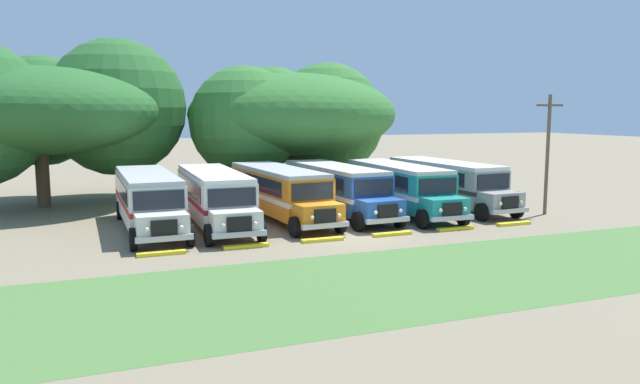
{
  "coord_description": "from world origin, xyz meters",
  "views": [
    {
      "loc": [
        -12.03,
        -25.85,
        5.91
      ],
      "look_at": [
        0.0,
        4.21,
        1.6
      ],
      "focal_mm": 34.14,
      "sensor_mm": 36.0,
      "label": 1
    }
  ],
  "objects_px": {
    "parked_bus_slot_2": "(280,191)",
    "parked_bus_slot_5": "(447,182)",
    "parked_bus_slot_4": "(399,186)",
    "parked_bus_slot_1": "(215,195)",
    "parked_bus_slot_3": "(337,187)",
    "parked_bus_slot_0": "(148,198)",
    "utility_pole": "(548,151)",
    "broad_shade_tree": "(290,117)",
    "secondary_tree": "(48,111)"
  },
  "relations": [
    {
      "from": "parked_bus_slot_2",
      "to": "parked_bus_slot_4",
      "type": "distance_m",
      "value": 7.15
    },
    {
      "from": "parked_bus_slot_4",
      "to": "utility_pole",
      "type": "height_order",
      "value": "utility_pole"
    },
    {
      "from": "parked_bus_slot_5",
      "to": "utility_pole",
      "type": "xyz_separation_m",
      "value": [
        3.8,
        -4.4,
        2.09
      ]
    },
    {
      "from": "broad_shade_tree",
      "to": "secondary_tree",
      "type": "xyz_separation_m",
      "value": [
        -16.53,
        -1.58,
        0.48
      ]
    },
    {
      "from": "parked_bus_slot_4",
      "to": "broad_shade_tree",
      "type": "relative_size",
      "value": 0.67
    },
    {
      "from": "broad_shade_tree",
      "to": "parked_bus_slot_1",
      "type": "bearing_deg",
      "value": -124.27
    },
    {
      "from": "parked_bus_slot_1",
      "to": "parked_bus_slot_2",
      "type": "xyz_separation_m",
      "value": [
        3.72,
        0.51,
        0.0
      ]
    },
    {
      "from": "parked_bus_slot_4",
      "to": "utility_pole",
      "type": "bearing_deg",
      "value": 65.66
    },
    {
      "from": "parked_bus_slot_3",
      "to": "parked_bus_slot_1",
      "type": "bearing_deg",
      "value": -87.14
    },
    {
      "from": "parked_bus_slot_1",
      "to": "parked_bus_slot_3",
      "type": "distance_m",
      "value": 7.21
    },
    {
      "from": "parked_bus_slot_5",
      "to": "parked_bus_slot_2",
      "type": "bearing_deg",
      "value": -91.07
    },
    {
      "from": "parked_bus_slot_0",
      "to": "utility_pole",
      "type": "height_order",
      "value": "utility_pole"
    },
    {
      "from": "parked_bus_slot_0",
      "to": "parked_bus_slot_4",
      "type": "distance_m",
      "value": 14.17
    },
    {
      "from": "parked_bus_slot_2",
      "to": "parked_bus_slot_5",
      "type": "bearing_deg",
      "value": 87.68
    },
    {
      "from": "parked_bus_slot_1",
      "to": "parked_bus_slot_3",
      "type": "bearing_deg",
      "value": 96.99
    },
    {
      "from": "parked_bus_slot_5",
      "to": "parked_bus_slot_4",
      "type": "bearing_deg",
      "value": -81.26
    },
    {
      "from": "parked_bus_slot_3",
      "to": "secondary_tree",
      "type": "distance_m",
      "value": 18.84
    },
    {
      "from": "parked_bus_slot_2",
      "to": "parked_bus_slot_3",
      "type": "xyz_separation_m",
      "value": [
        3.46,
        0.16,
        0.0
      ]
    },
    {
      "from": "parked_bus_slot_0",
      "to": "parked_bus_slot_4",
      "type": "bearing_deg",
      "value": 88.47
    },
    {
      "from": "parked_bus_slot_0",
      "to": "broad_shade_tree",
      "type": "xyz_separation_m",
      "value": [
        11.75,
        12.03,
        3.89
      ]
    },
    {
      "from": "broad_shade_tree",
      "to": "secondary_tree",
      "type": "distance_m",
      "value": 16.61
    },
    {
      "from": "broad_shade_tree",
      "to": "parked_bus_slot_5",
      "type": "bearing_deg",
      "value": -62.06
    },
    {
      "from": "parked_bus_slot_4",
      "to": "parked_bus_slot_5",
      "type": "distance_m",
      "value": 3.83
    },
    {
      "from": "broad_shade_tree",
      "to": "secondary_tree",
      "type": "bearing_deg",
      "value": -174.54
    },
    {
      "from": "broad_shade_tree",
      "to": "utility_pole",
      "type": "xyz_separation_m",
      "value": [
        9.98,
        -16.06,
        -1.8
      ]
    },
    {
      "from": "parked_bus_slot_1",
      "to": "broad_shade_tree",
      "type": "distance_m",
      "value": 15.48
    },
    {
      "from": "parked_bus_slot_4",
      "to": "broad_shade_tree",
      "type": "xyz_separation_m",
      "value": [
        -2.42,
        12.38,
        3.89
      ]
    },
    {
      "from": "parked_bus_slot_3",
      "to": "broad_shade_tree",
      "type": "relative_size",
      "value": 0.68
    },
    {
      "from": "parked_bus_slot_3",
      "to": "broad_shade_tree",
      "type": "height_order",
      "value": "broad_shade_tree"
    },
    {
      "from": "parked_bus_slot_5",
      "to": "secondary_tree",
      "type": "distance_m",
      "value": 25.23
    },
    {
      "from": "parked_bus_slot_0",
      "to": "parked_bus_slot_4",
      "type": "height_order",
      "value": "same"
    },
    {
      "from": "secondary_tree",
      "to": "utility_pole",
      "type": "xyz_separation_m",
      "value": [
        26.51,
        -14.48,
        -2.29
      ]
    },
    {
      "from": "parked_bus_slot_2",
      "to": "parked_bus_slot_4",
      "type": "relative_size",
      "value": 1.0
    },
    {
      "from": "broad_shade_tree",
      "to": "utility_pole",
      "type": "bearing_deg",
      "value": -58.14
    },
    {
      "from": "broad_shade_tree",
      "to": "parked_bus_slot_0",
      "type": "bearing_deg",
      "value": -134.31
    },
    {
      "from": "parked_bus_slot_2",
      "to": "utility_pole",
      "type": "xyz_separation_m",
      "value": [
        14.69,
        -4.19,
        2.09
      ]
    },
    {
      "from": "parked_bus_slot_2",
      "to": "secondary_tree",
      "type": "distance_m",
      "value": 16.27
    },
    {
      "from": "parked_bus_slot_0",
      "to": "parked_bus_slot_1",
      "type": "relative_size",
      "value": 1.0
    },
    {
      "from": "parked_bus_slot_3",
      "to": "parked_bus_slot_5",
      "type": "xyz_separation_m",
      "value": [
        7.44,
        0.05,
        0.0
      ]
    },
    {
      "from": "parked_bus_slot_4",
      "to": "parked_bus_slot_5",
      "type": "height_order",
      "value": "same"
    },
    {
      "from": "parked_bus_slot_0",
      "to": "parked_bus_slot_4",
      "type": "xyz_separation_m",
      "value": [
        14.17,
        -0.35,
        0.0
      ]
    },
    {
      "from": "parked_bus_slot_0",
      "to": "utility_pole",
      "type": "bearing_deg",
      "value": 79.39
    },
    {
      "from": "secondary_tree",
      "to": "utility_pole",
      "type": "relative_size",
      "value": 2.48
    },
    {
      "from": "parked_bus_slot_2",
      "to": "secondary_tree",
      "type": "height_order",
      "value": "secondary_tree"
    },
    {
      "from": "parked_bus_slot_1",
      "to": "parked_bus_slot_5",
      "type": "bearing_deg",
      "value": 94.5
    },
    {
      "from": "parked_bus_slot_0",
      "to": "secondary_tree",
      "type": "distance_m",
      "value": 12.3
    },
    {
      "from": "utility_pole",
      "to": "parked_bus_slot_4",
      "type": "bearing_deg",
      "value": 154.07
    },
    {
      "from": "parked_bus_slot_1",
      "to": "parked_bus_slot_3",
      "type": "height_order",
      "value": "same"
    },
    {
      "from": "parked_bus_slot_5",
      "to": "utility_pole",
      "type": "height_order",
      "value": "utility_pole"
    },
    {
      "from": "parked_bus_slot_0",
      "to": "parked_bus_slot_2",
      "type": "relative_size",
      "value": 0.99
    }
  ]
}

